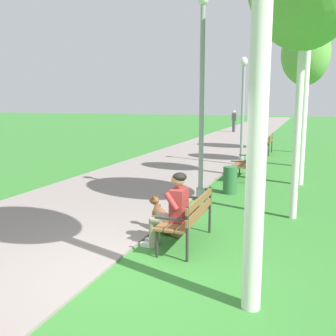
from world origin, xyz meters
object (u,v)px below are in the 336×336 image
Objects in this scene: park_bench_near at (189,215)px; park_bench_mid at (246,162)px; person_seated_on_near_bench at (172,207)px; dog_brown at (163,219)px; park_bench_far at (266,143)px; lamp_post_near at (202,97)px; birch_tree_fourth at (306,56)px; birch_tree_fifth at (303,54)px; pedestrian_distant at (234,121)px; litter_bin at (230,180)px; lamp_post_mid at (243,111)px.

park_bench_near and park_bench_mid have the same top height.
park_bench_near is 1.20× the size of person_seated_on_near_bench.
park_bench_mid is 1.97× the size of dog_brown.
park_bench_far is 9.25m from lamp_post_near.
birch_tree_fifth is (-0.22, 4.12, 0.48)m from birch_tree_fourth.
dog_brown is (-0.62, 0.39, -0.25)m from park_bench_near.
birch_tree_fourth is at bearing 70.59° from lamp_post_near.
birch_tree_fourth is (2.13, 8.50, 3.65)m from dog_brown.
lamp_post_near is 20.93m from pedestrian_distant.
park_bench_near is at bearing -81.27° from pedestrian_distant.
litter_bin is at bearing -90.39° from park_bench_far.
dog_brown is (-0.41, 0.63, -0.42)m from person_seated_on_near_bench.
park_bench_far reaches higher than litter_bin.
park_bench_far is at bearing 89.61° from litter_bin.
park_bench_far is 0.39× the size of lamp_post_mid.
park_bench_mid and park_bench_far have the same top height.
person_seated_on_near_bench is 4.08m from litter_bin.
birch_tree_fifth is at bearing -65.01° from pedestrian_distant.
birch_tree_fourth reaches higher than pedestrian_distant.
park_bench_far is at bearing 89.05° from person_seated_on_near_bench.
lamp_post_near is (-0.59, -9.03, 1.94)m from park_bench_far.
lamp_post_mid reaches higher than park_bench_near.
person_seated_on_near_bench is at bearing -131.30° from park_bench_near.
person_seated_on_near_bench is 9.83m from birch_tree_fourth.
park_bench_mid is 1.20× the size of person_seated_on_near_bench.
birch_tree_fourth is (1.50, 2.99, 3.40)m from park_bench_mid.
birch_tree_fifth is at bearing 68.97° from lamp_post_mid.
birch_tree_fourth is 7.25× the size of litter_bin.
park_bench_near is 9.64m from birch_tree_fourth.
person_seated_on_near_bench is at bearing -96.47° from birch_tree_fifth.
park_bench_near is 0.36m from person_seated_on_near_bench.
park_bench_far is 11.56m from dog_brown.
birch_tree_fourth is at bearing 80.34° from park_bench_near.
birch_tree_fourth is at bearing 75.94° from dog_brown.
park_bench_near is 0.30× the size of birch_tree_fourth.
lamp_post_mid is at bearing 89.32° from dog_brown.
lamp_post_mid is at bearing 92.11° from person_seated_on_near_bench.
birch_tree_fifth is at bearing 84.31° from park_bench_near.
park_bench_mid is at bearing 88.04° from litter_bin.
birch_tree_fourth is (2.11, 5.98, 1.46)m from lamp_post_near.
lamp_post_mid reaches higher than pedestrian_distant.
birch_tree_fifth is (1.82, 4.73, 2.38)m from lamp_post_mid.
birch_tree_fourth reaches higher than lamp_post_mid.
park_bench_far is (-0.02, 6.03, 0.00)m from park_bench_mid.
birch_tree_fourth is at bearing 72.74° from litter_bin.
park_bench_mid is 0.30× the size of birch_tree_fourth.
park_bench_mid is at bearing 78.58° from lamp_post_near.
person_seated_on_near_bench is at bearing -92.07° from litter_bin.
pedestrian_distant is (-5.13, 14.67, -3.07)m from birch_tree_fourth.
park_bench_mid is 1.00× the size of park_bench_far.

